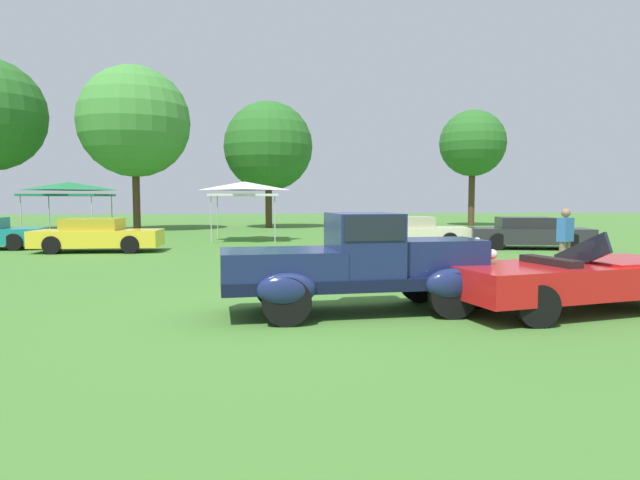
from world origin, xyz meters
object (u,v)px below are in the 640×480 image
Objects in this scene: show_car_charcoal at (528,233)px; spectator_near_truck at (565,239)px; feature_pickup_truck at (358,262)px; canopy_tent_center_field at (244,188)px; show_car_yellow at (97,235)px; show_car_cream at (411,232)px; neighbor_convertible at (574,278)px; canopy_tent_left_field at (68,188)px.

show_car_charcoal is 2.81× the size of spectator_near_truck.
canopy_tent_center_field is at bearing 99.62° from feature_pickup_truck.
show_car_charcoal is 12.27m from canopy_tent_center_field.
spectator_near_truck reaches higher than show_car_yellow.
feature_pickup_truck is 1.03× the size of show_car_cream.
neighbor_convertible is 22.68m from canopy_tent_left_field.
canopy_tent_center_field is at bearing 125.89° from spectator_near_truck.
canopy_tent_center_field reaches higher than spectator_near_truck.
neighbor_convertible is 4.74m from spectator_near_truck.
spectator_near_truck is at bearing -109.56° from show_car_charcoal.
show_car_yellow is (-7.81, 11.24, -0.27)m from feature_pickup_truck.
spectator_near_truck is at bearing -37.92° from canopy_tent_left_field.
feature_pickup_truck is 2.79× the size of spectator_near_truck.
neighbor_convertible is at bearing -112.63° from show_car_charcoal.
spectator_near_truck reaches higher than show_car_charcoal.
show_car_yellow is 0.93× the size of show_car_charcoal.
canopy_tent_center_field is (-6.77, 3.82, 1.82)m from show_car_cream.
canopy_tent_left_field is (-10.85, 17.06, 1.55)m from feature_pickup_truck.
neighbor_convertible is 17.44m from canopy_tent_center_field.
feature_pickup_truck is at bearing -108.63° from show_car_cream.
feature_pickup_truck reaches higher than spectator_near_truck.
show_car_cream is 0.96× the size of show_car_charcoal.
show_car_cream is (4.07, 12.08, -0.27)m from feature_pickup_truck.
show_car_charcoal is 20.28m from canopy_tent_left_field.
neighbor_convertible is at bearing -91.56° from show_car_cream.
show_car_charcoal is at bearing -0.64° from show_car_yellow.
show_car_yellow is 15.53m from spectator_near_truck.
neighbor_convertible is 1.53× the size of canopy_tent_center_field.
show_car_charcoal is at bearing -23.51° from canopy_tent_center_field.
feature_pickup_truck reaches higher than neighbor_convertible.
neighbor_convertible is (3.74, -0.20, -0.29)m from feature_pickup_truck.
feature_pickup_truck is 20.28m from canopy_tent_left_field.
canopy_tent_left_field reaches higher than neighbor_convertible.
canopy_tent_center_field is (-2.70, 15.90, 1.55)m from feature_pickup_truck.
canopy_tent_center_field reaches higher than show_car_cream.
canopy_tent_center_field is (8.16, -1.16, -0.00)m from canopy_tent_left_field.
canopy_tent_left_field is at bearing 130.21° from neighbor_convertible.
canopy_tent_left_field reaches higher than feature_pickup_truck.
show_car_yellow and show_car_charcoal have the same top height.
spectator_near_truck is 21.32m from canopy_tent_left_field.
feature_pickup_truck is at bearing -57.53° from canopy_tent_left_field.
spectator_near_truck is (2.18, 4.19, 0.33)m from neighbor_convertible.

